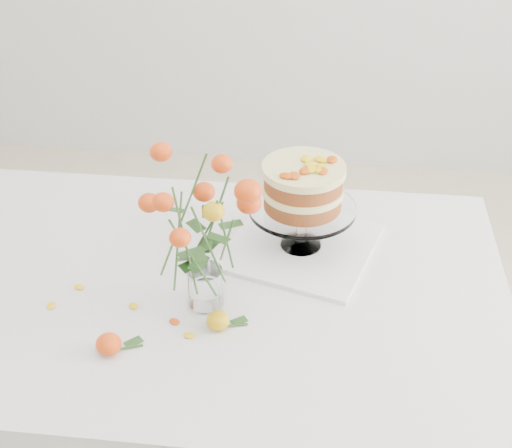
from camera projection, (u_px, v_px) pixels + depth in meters
The scene contains 11 objects.
table at pixel (198, 310), 1.68m from camera, with size 1.43×0.93×0.76m.
napkin at pixel (301, 246), 1.74m from camera, with size 0.33×0.33×0.01m, color white.
cake_stand at pixel (303, 191), 1.65m from camera, with size 0.26×0.26×0.23m.
rose_vase at pixel (202, 220), 1.44m from camera, with size 0.30×0.30×0.38m.
loose_rose_near at pixel (218, 321), 1.49m from camera, with size 0.09×0.05×0.04m.
loose_rose_far at pixel (109, 344), 1.43m from camera, with size 0.09×0.05×0.04m.
stray_petal_a at pixel (134, 306), 1.56m from camera, with size 0.03×0.02×0.00m, color yellow.
stray_petal_b at pixel (175, 322), 1.52m from camera, with size 0.03×0.02×0.00m, color yellow.
stray_petal_c at pixel (189, 336), 1.48m from camera, with size 0.03×0.02×0.00m, color yellow.
stray_petal_d at pixel (79, 287), 1.61m from camera, with size 0.03×0.02×0.00m, color yellow.
stray_petal_e at pixel (51, 306), 1.56m from camera, with size 0.03×0.02×0.00m, color yellow.
Camera 1 is at (0.28, -1.26, 1.77)m, focal length 50.00 mm.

